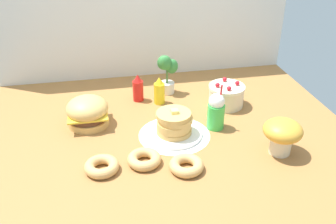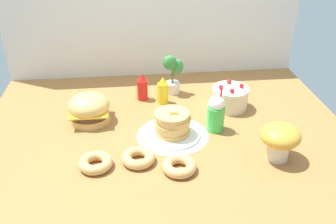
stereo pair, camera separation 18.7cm
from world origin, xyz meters
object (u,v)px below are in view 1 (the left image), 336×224
Objects in this scene: donut_pink_glaze at (102,166)px; ketchup_bottle at (138,89)px; burger at (88,112)px; mustard_bottle at (159,91)px; pancake_stack at (174,125)px; donut_vanilla at (186,165)px; donut_chocolate at (144,159)px; layer_cake at (226,95)px; potted_plant at (167,72)px; mushroom_stool at (282,133)px; cream_soda_cup at (216,111)px.

ketchup_bottle is at bearing 69.12° from donut_pink_glaze.
mustard_bottle is (0.54, 0.21, 0.00)m from burger.
pancake_stack is 1.83× the size of donut_vanilla.
donut_pink_glaze is 0.25m from donut_chocolate.
layer_cake is 0.51m from potted_plant.
burger is at bearing 131.23° from donut_vanilla.
burger is at bearing 155.48° from pancake_stack.
mushroom_stool is at bearing -51.87° from mustard_bottle.
potted_plant is at bearing 58.59° from donut_pink_glaze.
pancake_stack reaches higher than donut_vanilla.
donut_pink_glaze is (-0.78, -0.33, -0.09)m from cream_soda_cup.
burger is 1.03m from layer_cake.
potted_plant is at bearing 118.89° from mushroom_stool.
cream_soda_cup reaches higher than mushroom_stool.
donut_chocolate is at bearing -149.99° from cream_soda_cup.
mustard_bottle is 0.91× the size of mushroom_stool.
ketchup_bottle is at bearing 37.11° from burger.
ketchup_bottle is 0.91× the size of mushroom_stool.
potted_plant is at bearing 143.06° from layer_cake.
potted_plant is at bearing 85.41° from donut_vanilla.
ketchup_bottle is at bearing 85.25° from donut_chocolate.
mushroom_stool is at bearing -26.34° from burger.
layer_cake is at bearing 59.05° from cream_soda_cup.
layer_cake reaches higher than donut_vanilla.
layer_cake is 1.13× the size of mushroom_stool.
donut_chocolate is at bearing 4.83° from donut_pink_glaze.
ketchup_bottle is at bearing 153.09° from mustard_bottle.
mustard_bottle reaches higher than layer_cake.
cream_soda_cup is 1.61× the size of donut_chocolate.
layer_cake is 0.51m from mustard_bottle.
layer_cake is at bearing -15.18° from mustard_bottle.
mustard_bottle is at bearing 92.06° from pancake_stack.
mustard_bottle reaches higher than pancake_stack.
donut_vanilla is (0.55, -0.63, -0.07)m from burger.
donut_pink_glaze is 1.09m from potted_plant.
layer_cake is (1.03, 0.08, -0.01)m from burger.
pancake_stack is 1.83× the size of donut_chocolate.
pancake_stack reaches higher than donut_pink_glaze.
pancake_stack is 0.57m from donut_pink_glaze.
cream_soda_cup is at bearing -120.95° from layer_cake.
donut_chocolate is (-0.22, -0.73, -0.07)m from mustard_bottle.
cream_soda_cup is (-0.18, -0.29, 0.04)m from layer_cake.
mustard_bottle is 1.08× the size of donut_chocolate.
donut_pink_glaze is (-0.96, -0.62, -0.05)m from layer_cake.
potted_plant is (0.63, 0.38, 0.08)m from burger.
layer_cake is 0.67m from mushroom_stool.
donut_vanilla is at bearing -94.59° from potted_plant.
pancake_stack is at bearing 89.07° from donut_vanilla.
pancake_stack is at bearing -171.92° from cream_soda_cup.
cream_soda_cup is (0.31, -0.42, 0.03)m from mustard_bottle.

